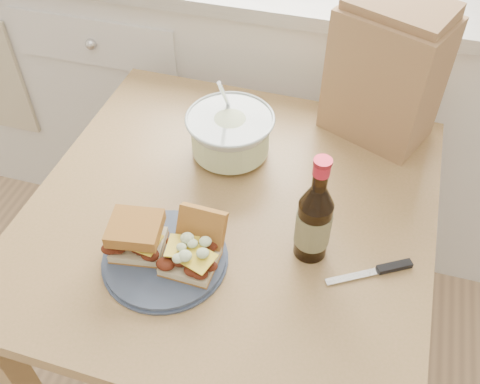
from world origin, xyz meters
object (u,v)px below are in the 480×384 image
(plate, at_px, (165,258))
(coleslaw_bowl, at_px, (230,136))
(dining_table, at_px, (231,238))
(paper_bag, at_px, (385,77))
(beer_bottle, at_px, (314,220))

(plate, xyz_separation_m, coleslaw_bowl, (0.03, 0.35, 0.05))
(dining_table, xyz_separation_m, plate, (-0.09, -0.18, 0.12))
(coleslaw_bowl, distance_m, paper_bag, 0.39)
(dining_table, xyz_separation_m, coleslaw_bowl, (-0.05, 0.17, 0.16))
(beer_bottle, height_order, paper_bag, paper_bag)
(coleslaw_bowl, bearing_deg, plate, -95.27)
(dining_table, bearing_deg, beer_bottle, -19.43)
(coleslaw_bowl, distance_m, beer_bottle, 0.35)
(paper_bag, bearing_deg, coleslaw_bowl, -126.65)
(plate, distance_m, beer_bottle, 0.31)
(plate, bearing_deg, beer_bottle, 20.95)
(dining_table, xyz_separation_m, paper_bag, (0.27, 0.36, 0.27))
(plate, distance_m, coleslaw_bowl, 0.36)
(coleslaw_bowl, xyz_separation_m, beer_bottle, (0.25, -0.25, 0.04))
(dining_table, height_order, beer_bottle, beer_bottle)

